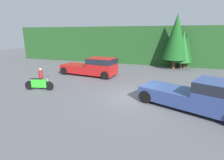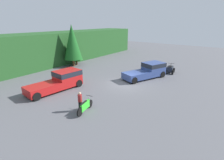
{
  "view_description": "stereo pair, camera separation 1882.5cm",
  "coord_description": "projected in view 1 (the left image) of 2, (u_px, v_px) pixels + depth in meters",
  "views": [
    {
      "loc": [
        2.04,
        -11.23,
        4.33
      ],
      "look_at": [
        -1.93,
        0.62,
        0.95
      ],
      "focal_mm": 28.0,
      "sensor_mm": 36.0,
      "label": 1
    },
    {
      "loc": [
        -16.54,
        -9.92,
        7.09
      ],
      "look_at": [
        -1.93,
        0.62,
        0.95
      ],
      "focal_mm": 28.0,
      "sensor_mm": 36.0,
      "label": 2
    }
  ],
  "objects": [
    {
      "name": "ground_plane",
      "position": [
        136.0,
        98.0,
        12.03
      ],
      "size": [
        80.0,
        80.0,
        0.0
      ],
      "primitive_type": "plane",
      "color": "#5B5B60"
    },
    {
      "name": "hillside_backdrop",
      "position": [
        157.0,
        45.0,
        26.0
      ],
      "size": [
        44.0,
        6.0,
        5.21
      ],
      "color": "#235123",
      "rests_on": "ground_plane"
    },
    {
      "name": "tree_left",
      "position": [
        176.0,
        37.0,
        20.82
      ],
      "size": [
        2.89,
        2.89,
        6.58
      ],
      "color": "brown",
      "rests_on": "ground_plane"
    },
    {
      "name": "tree_mid_left",
      "position": [
        183.0,
        47.0,
        21.06
      ],
      "size": [
        2.05,
        2.05,
        4.65
      ],
      "color": "brown",
      "rests_on": "ground_plane"
    },
    {
      "name": "tree_mid_right",
      "position": [
        186.0,
        48.0,
        21.46
      ],
      "size": [
        1.94,
        1.94,
        4.4
      ],
      "color": "brown",
      "rests_on": "ground_plane"
    },
    {
      "name": "pickup_truck_red",
      "position": [
        94.0,
        66.0,
        18.03
      ],
      "size": [
        6.15,
        2.75,
        1.9
      ],
      "rotation": [
        0.0,
        0.0,
        -0.11
      ],
      "color": "red",
      "rests_on": "ground_plane"
    },
    {
      "name": "pickup_truck_second",
      "position": [
        203.0,
        95.0,
        9.69
      ],
      "size": [
        6.13,
        4.08,
        1.9
      ],
      "rotation": [
        0.0,
        0.0,
        -0.39
      ],
      "color": "#334784",
      "rests_on": "ground_plane"
    },
    {
      "name": "dirt_bike",
      "position": [
        39.0,
        84.0,
        13.58
      ],
      "size": [
        2.26,
        0.77,
        1.13
      ],
      "rotation": [
        0.0,
        0.0,
        0.23
      ],
      "color": "black",
      "rests_on": "ground_plane"
    },
    {
      "name": "rider_person",
      "position": [
        41.0,
        77.0,
        13.9
      ],
      "size": [
        0.36,
        0.37,
        1.66
      ],
      "rotation": [
        0.0,
        0.0,
        0.07
      ],
      "color": "black",
      "rests_on": "ground_plane"
    }
  ]
}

